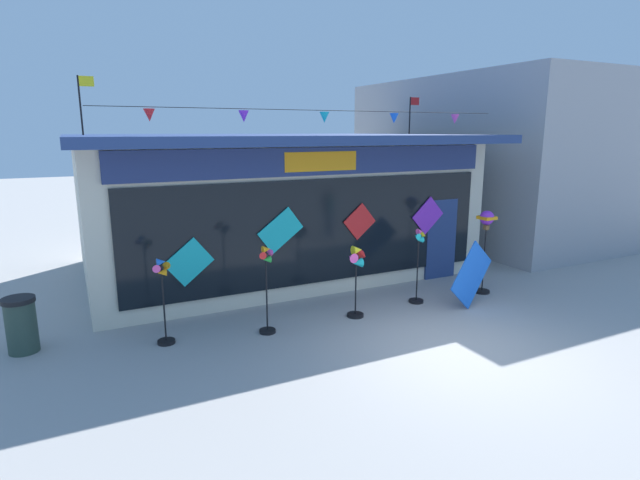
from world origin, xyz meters
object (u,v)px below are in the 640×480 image
(wind_spinner_center_left, at_px, (357,269))
(trash_bin, at_px, (21,325))
(wind_spinner_center_right, at_px, (418,262))
(kite_shop_building, at_px, (273,201))
(wind_spinner_left, at_px, (267,282))
(wind_spinner_right, at_px, (486,230))
(wind_spinner_far_left, at_px, (163,294))
(display_kite_on_ground, at_px, (472,275))

(wind_spinner_center_left, distance_m, trash_bin, 5.99)
(wind_spinner_center_left, relative_size, wind_spinner_center_right, 0.90)
(kite_shop_building, relative_size, wind_spinner_left, 5.90)
(wind_spinner_center_left, xyz_separation_m, wind_spinner_right, (3.40, 0.05, 0.46))
(wind_spinner_right, xyz_separation_m, trash_bin, (-9.25, 1.07, -0.98))
(wind_spinner_right, bearing_deg, wind_spinner_left, -179.75)
(wind_spinner_far_left, distance_m, wind_spinner_center_left, 3.66)
(wind_spinner_center_right, distance_m, wind_spinner_right, 1.86)
(wind_spinner_left, distance_m, wind_spinner_center_right, 3.50)
(wind_spinner_far_left, bearing_deg, wind_spinner_right, -2.62)
(display_kite_on_ground, bearing_deg, wind_spinner_center_left, 168.82)
(kite_shop_building, xyz_separation_m, wind_spinner_center_left, (0.07, -4.35, -0.80))
(kite_shop_building, distance_m, wind_spinner_center_right, 4.61)
(wind_spinner_left, xyz_separation_m, trash_bin, (-3.98, 1.10, -0.50))
(wind_spinner_right, bearing_deg, display_kite_on_ground, -147.98)
(wind_spinner_left, height_order, wind_spinner_center_left, wind_spinner_left)
(kite_shop_building, bearing_deg, wind_spinner_far_left, -131.96)
(wind_spinner_right, bearing_deg, wind_spinner_far_left, 177.38)
(kite_shop_building, height_order, display_kite_on_ground, kite_shop_building)
(wind_spinner_left, bearing_deg, kite_shop_building, 67.26)
(wind_spinner_far_left, distance_m, trash_bin, 2.37)
(wind_spinner_center_right, height_order, display_kite_on_ground, wind_spinner_center_right)
(wind_spinner_center_right, height_order, wind_spinner_right, wind_spinner_right)
(wind_spinner_far_left, relative_size, wind_spinner_right, 0.81)
(kite_shop_building, height_order, wind_spinner_left, kite_shop_building)
(wind_spinner_far_left, height_order, display_kite_on_ground, wind_spinner_far_left)
(wind_spinner_right, distance_m, trash_bin, 9.37)
(trash_bin, bearing_deg, display_kite_on_ground, -10.93)
(wind_spinner_far_left, height_order, wind_spinner_center_left, wind_spinner_far_left)
(wind_spinner_far_left, height_order, wind_spinner_right, wind_spinner_right)
(wind_spinner_far_left, distance_m, wind_spinner_right, 7.07)
(wind_spinner_center_left, bearing_deg, wind_spinner_far_left, 174.24)
(wind_spinner_center_right, bearing_deg, kite_shop_building, 111.93)
(wind_spinner_right, height_order, trash_bin, wind_spinner_right)
(wind_spinner_center_left, bearing_deg, wind_spinner_right, 0.78)
(display_kite_on_ground, bearing_deg, trash_bin, 169.07)
(wind_spinner_far_left, xyz_separation_m, wind_spinner_right, (7.04, -0.32, 0.56))
(wind_spinner_center_left, xyz_separation_m, display_kite_on_ground, (2.53, -0.50, -0.32))
(display_kite_on_ground, bearing_deg, wind_spinner_left, 173.23)
(kite_shop_building, distance_m, wind_spinner_center_left, 4.42)
(trash_bin, relative_size, display_kite_on_ground, 0.75)
(kite_shop_building, height_order, wind_spinner_center_left, kite_shop_building)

